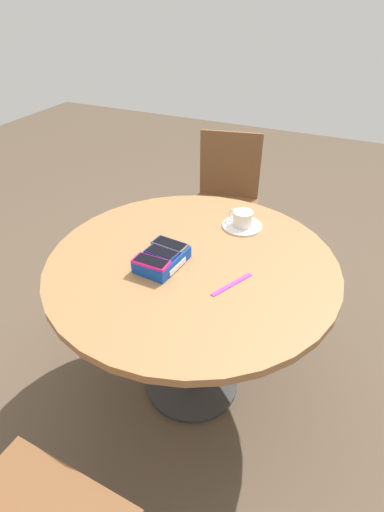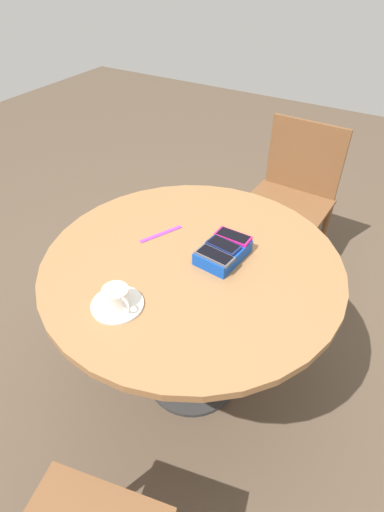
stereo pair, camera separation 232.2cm
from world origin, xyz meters
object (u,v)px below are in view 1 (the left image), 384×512
phone_navy (162,253)px  chair_far_side (225,206)px  phone_box (162,259)px  phone_gray (170,244)px  saucer (242,226)px  phone_magenta (151,262)px  round_table (192,282)px  coffee_cup (242,218)px  lanyard_strap (232,284)px

phone_navy → chair_far_side: chair_far_side is taller
phone_box → phone_gray: 0.07m
phone_navy → saucer: bearing=-24.6°
phone_magenta → saucer: size_ratio=0.78×
round_table → phone_box: size_ratio=5.26×
saucer → coffee_cup: bearing=74.2°
phone_gray → lanyard_strap: phone_gray is taller
coffee_cup → lanyard_strap: coffee_cup is taller
phone_gray → chair_far_side: chair_far_side is taller
saucer → lanyard_strap: 0.40m
phone_gray → phone_box: bearing=179.4°
phone_box → saucer: 0.42m
phone_navy → coffee_cup: (0.39, -0.18, -0.01)m
round_table → phone_navy: phone_navy is taller
chair_far_side → phone_box: bearing=-173.4°
round_table → lanyard_strap: bearing=-111.7°
chair_far_side → phone_gray: bearing=-173.0°
phone_box → phone_navy: (-0.00, -0.00, 0.03)m
phone_box → phone_navy: bearing=-165.7°
phone_navy → coffee_cup: 0.43m
round_table → lanyard_strap: (-0.07, -0.19, 0.10)m
round_table → lanyard_strap: size_ratio=5.91×
round_table → phone_gray: size_ratio=7.79×
phone_box → coffee_cup: 0.42m
phone_magenta → coffee_cup: size_ratio=1.17×
saucer → chair_far_side: (0.61, 0.29, -0.26)m
phone_navy → lanyard_strap: phone_navy is taller
round_table → chair_far_side: 0.96m
saucer → coffee_cup: 0.04m
chair_far_side → round_table: bearing=-167.6°
phone_box → phone_magenta: size_ratio=1.57×
lanyard_strap → chair_far_side: (1.00, 0.39, -0.26)m
saucer → phone_gray: bearing=151.2°
round_table → lanyard_strap: 0.23m
phone_gray → coffee_cup: (0.32, -0.18, -0.01)m
coffee_cup → chair_far_side: bearing=25.5°
phone_gray → coffee_cup: size_ratio=1.24×
phone_magenta → round_table: bearing=-34.2°
phone_box → phone_gray: (0.06, -0.00, 0.03)m
coffee_cup → phone_magenta: bearing=158.2°
saucer → chair_far_side: chair_far_side is taller
round_table → phone_gray: (-0.01, 0.09, 0.16)m
phone_box → chair_far_side: (0.99, 0.11, -0.28)m
phone_gray → coffee_cup: bearing=-28.5°
saucer → lanyard_strap: size_ratio=0.91×
phone_magenta → saucer: 0.49m
lanyard_strap → saucer: bearing=13.8°
phone_navy → chair_far_side: size_ratio=0.14×
phone_navy → saucer: size_ratio=0.74×
phone_navy → saucer: (0.39, -0.18, -0.05)m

